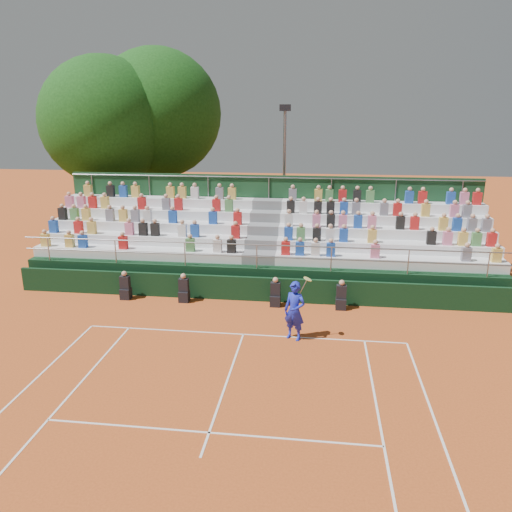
# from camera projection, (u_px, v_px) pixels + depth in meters

# --- Properties ---
(ground) EXTENTS (90.00, 90.00, 0.00)m
(ground) POSITION_uv_depth(u_px,v_px,m) (243.00, 334.00, 17.19)
(ground) COLOR #C25320
(ground) RESTS_ON ground
(courtside_wall) EXTENTS (20.00, 0.15, 1.00)m
(courtside_wall) POSITION_uv_depth(u_px,v_px,m) (255.00, 289.00, 20.09)
(courtside_wall) COLOR black
(courtside_wall) RESTS_ON ground
(line_officials) EXTENTS (9.09, 0.40, 1.19)m
(line_officials) POSITION_uv_depth(u_px,v_px,m) (230.00, 292.00, 19.78)
(line_officials) COLOR black
(line_officials) RESTS_ON ground
(grandstand) EXTENTS (20.00, 5.20, 4.40)m
(grandstand) POSITION_uv_depth(u_px,v_px,m) (264.00, 253.00, 23.01)
(grandstand) COLOR black
(grandstand) RESTS_ON ground
(tennis_player) EXTENTS (0.97, 0.74, 2.22)m
(tennis_player) POSITION_uv_depth(u_px,v_px,m) (295.00, 311.00, 16.59)
(tennis_player) COLOR #1A28CA
(tennis_player) RESTS_ON ground
(tree_west) EXTENTS (7.18, 7.18, 10.39)m
(tree_west) POSITION_uv_depth(u_px,v_px,m) (105.00, 122.00, 28.04)
(tree_west) COLOR #352513
(tree_west) RESTS_ON ground
(tree_east) EXTENTS (7.55, 7.55, 10.99)m
(tree_east) POSITION_uv_depth(u_px,v_px,m) (158.00, 114.00, 29.69)
(tree_east) COLOR #352513
(tree_east) RESTS_ON ground
(floodlight_mast) EXTENTS (0.60, 0.25, 7.71)m
(floodlight_mast) POSITION_uv_depth(u_px,v_px,m) (284.00, 165.00, 27.48)
(floodlight_mast) COLOR gray
(floodlight_mast) RESTS_ON ground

